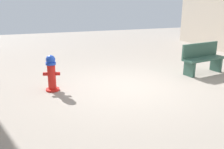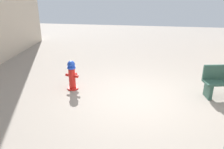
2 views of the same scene
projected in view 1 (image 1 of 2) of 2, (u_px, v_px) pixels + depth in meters
name	position (u px, v px, depth m)	size (l,w,h in m)	color
ground_plane	(130.00, 87.00, 6.86)	(23.40, 23.40, 0.00)	gray
fire_hydrant	(52.00, 73.00, 6.46)	(0.44, 0.42, 0.94)	red
bench_near	(202.00, 58.00, 7.97)	(1.53, 0.69, 0.95)	#33594C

